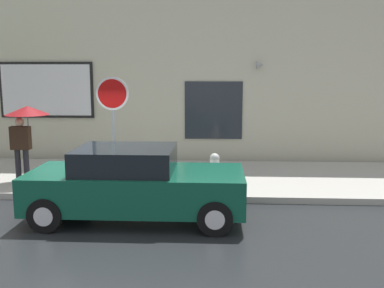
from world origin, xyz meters
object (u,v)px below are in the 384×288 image
object	(u,v)px
stop_sign	(113,111)
fire_hydrant	(215,171)
parked_car	(135,184)
pedestrian_with_umbrella	(25,120)

from	to	relation	value
stop_sign	fire_hydrant	bearing A→B (deg)	5.92
parked_car	stop_sign	bearing A→B (deg)	115.20
parked_car	fire_hydrant	xyz separation A→B (m)	(1.56, 1.94, -0.15)
parked_car	stop_sign	size ratio (longest dim) A/B	1.59
fire_hydrant	stop_sign	distance (m)	2.78
pedestrian_with_umbrella	fire_hydrant	bearing A→B (deg)	-4.19
parked_car	fire_hydrant	world-z (taller)	parked_car
fire_hydrant	pedestrian_with_umbrella	world-z (taller)	pedestrian_with_umbrella
fire_hydrant	stop_sign	world-z (taller)	stop_sign
stop_sign	pedestrian_with_umbrella	bearing A→B (deg)	165.90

